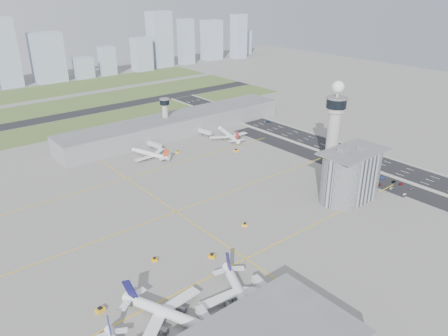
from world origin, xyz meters
TOP-DOWN VIEW (x-y plane):
  - ground at (0.00, 0.00)m, footprint 1000.00×1000.00m
  - grass_strip_0 at (-20.00, 225.00)m, footprint 480.00×50.00m
  - grass_strip_1 at (-20.00, 300.00)m, footprint 480.00×60.00m
  - grass_strip_2 at (-20.00, 380.00)m, footprint 480.00×70.00m
  - runway at (-20.00, 262.00)m, footprint 480.00×22.00m
  - highway at (115.00, 0.00)m, footprint 28.00×500.00m
  - barrier_left at (101.00, 0.00)m, footprint 0.60×500.00m
  - barrier_right at (129.00, 0.00)m, footprint 0.60×500.00m
  - landside_road at (90.00, -10.00)m, footprint 18.00×260.00m
  - parking_lot at (88.00, -22.00)m, footprint 20.00×44.00m
  - taxiway_line_h_0 at (-40.00, -30.00)m, footprint 260.00×0.60m
  - taxiway_line_h_1 at (-40.00, 30.00)m, footprint 260.00×0.60m
  - taxiway_line_h_2 at (-40.00, 90.00)m, footprint 260.00×0.60m
  - taxiway_line_v at (-40.00, 30.00)m, footprint 0.60×260.00m
  - control_tower at (72.00, 8.00)m, footprint 14.00×14.00m
  - secondary_tower at (30.00, 150.00)m, footprint 8.60×8.60m
  - admin_building at (51.99, -22.00)m, footprint 42.00×24.00m
  - terminal_pier at (40.00, 148.00)m, footprint 210.00×32.00m
  - airplane_near_b at (-90.63, -42.41)m, footprint 52.11×55.65m
  - airplane_near_c at (-62.28, -51.97)m, footprint 49.90×53.30m
  - airplane_far_a at (-8.02, 113.02)m, footprint 40.39×43.86m
  - airplane_far_b at (65.51, 108.85)m, footprint 44.18×48.25m
  - jet_bridge_near_1 at (-83.00, -61.00)m, footprint 5.39×14.31m
  - jet_bridge_near_2 at (-53.00, -61.00)m, footprint 5.39×14.31m
  - jet_bridge_far_0 at (2.00, 132.00)m, footprint 5.39×14.31m
  - jet_bridge_far_1 at (52.00, 132.00)m, footprint 5.39×14.31m
  - tug_0 at (-109.61, -19.63)m, footprint 4.06×3.14m
  - tug_1 at (-51.73, -18.64)m, footprint 3.80×4.11m
  - tug_2 at (-74.48, -3.42)m, footprint 3.52×3.34m
  - tug_3 at (-19.85, -6.97)m, footprint 3.72×3.84m
  - tug_4 at (13.55, 107.86)m, footprint 3.53×3.35m
  - tug_5 at (49.89, 80.80)m, footprint 3.82×2.80m
  - car_lot_0 at (82.04, -42.32)m, footprint 3.39×1.48m
  - car_lot_1 at (83.42, -32.50)m, footprint 3.59×1.55m
  - car_lot_2 at (82.00, -24.08)m, footprint 4.43×2.27m
  - car_lot_3 at (83.48, -18.22)m, footprint 4.37×1.84m
  - car_lot_4 at (82.50, -11.53)m, footprint 3.51×1.43m
  - car_lot_5 at (81.92, -6.54)m, footprint 4.11×1.78m
  - car_lot_6 at (92.92, -40.99)m, footprint 4.74×2.56m
  - car_lot_7 at (94.11, -32.95)m, footprint 3.83×1.69m
  - car_lot_8 at (93.72, -27.96)m, footprint 3.74×1.54m
  - car_lot_9 at (93.14, -20.30)m, footprint 4.10×1.96m
  - car_lot_10 at (93.69, -13.11)m, footprint 4.50×2.59m
  - car_lot_11 at (92.86, -2.87)m, footprint 4.54×2.33m
  - car_hw_1 at (115.44, 41.65)m, footprint 1.54×3.72m
  - car_hw_2 at (122.89, 118.80)m, footprint 2.51×4.83m
  - car_hw_4 at (108.19, 181.44)m, footprint 1.92×4.00m
  - skyline_bldg_8 at (-19.42, 431.56)m, footprint 26.33×21.06m
  - skyline_bldg_9 at (30.27, 432.32)m, footprint 36.96×29.57m
  - skyline_bldg_10 at (73.27, 423.68)m, footprint 23.01×18.41m
  - skyline_bldg_11 at (108.28, 423.34)m, footprint 20.22×16.18m
  - skyline_bldg_12 at (162.17, 421.29)m, footprint 26.14×20.92m
  - skyline_bldg_13 at (201.27, 433.27)m, footprint 32.26×25.81m
  - skyline_bldg_14 at (244.74, 426.38)m, footprint 21.59×17.28m
  - skyline_bldg_15 at (302.83, 435.54)m, footprint 30.25×24.20m
  - skyline_bldg_16 at (345.49, 415.96)m, footprint 23.04×18.43m
  - skyline_bldg_17 at (382.05, 443.29)m, footprint 22.64×18.11m

SIDE VIEW (x-z plane):
  - ground at x=0.00m, z-range 0.00..0.00m
  - taxiway_line_h_0 at x=-40.00m, z-range 0.00..0.01m
  - taxiway_line_h_1 at x=-40.00m, z-range 0.00..0.01m
  - taxiway_line_h_2 at x=-40.00m, z-range 0.00..0.01m
  - taxiway_line_v at x=-40.00m, z-range 0.00..0.01m
  - grass_strip_0 at x=-20.00m, z-range 0.00..0.08m
  - grass_strip_1 at x=-20.00m, z-range 0.00..0.08m
  - grass_strip_2 at x=-20.00m, z-range 0.00..0.08m
  - landside_road at x=90.00m, z-range 0.00..0.08m
  - highway at x=115.00m, z-range 0.00..0.10m
  - parking_lot at x=88.00m, z-range 0.00..0.10m
  - runway at x=-20.00m, z-range 0.01..0.11m
  - car_lot_7 at x=94.11m, z-range 0.00..1.09m
  - car_lot_0 at x=82.04m, z-range 0.00..1.14m
  - car_lot_1 at x=83.42m, z-range 0.00..1.15m
  - car_lot_10 at x=93.69m, z-range 0.00..1.18m
  - car_lot_4 at x=82.50m, z-range 0.00..1.19m
  - car_hw_1 at x=115.44m, z-range 0.00..1.20m
  - car_lot_2 at x=82.00m, z-range 0.00..1.20m
  - barrier_left at x=101.00m, z-range 0.00..1.20m
  - barrier_right at x=129.00m, z-range 0.00..1.20m
  - car_lot_3 at x=83.48m, z-range 0.00..1.26m
  - car_lot_11 at x=92.86m, z-range 0.00..1.26m
  - car_lot_6 at x=92.92m, z-range 0.00..1.27m
  - car_lot_8 at x=93.72m, z-range 0.00..1.27m
  - car_lot_9 at x=93.14m, z-range 0.00..1.30m
  - car_hw_2 at x=122.89m, z-range 0.00..1.30m
  - car_lot_5 at x=81.92m, z-range 0.00..1.31m
  - car_hw_4 at x=108.19m, z-range 0.00..1.32m
  - tug_2 at x=-74.48m, z-range 0.00..1.69m
  - tug_4 at x=13.55m, z-range 0.00..1.69m
  - tug_3 at x=-19.85m, z-range 0.00..1.85m
  - tug_1 at x=-51.73m, z-range 0.00..1.97m
  - tug_5 at x=49.89m, z-range 0.00..2.10m
  - tug_0 at x=-109.61m, z-range 0.00..2.13m
  - jet_bridge_near_1 at x=-83.00m, z-range 0.00..5.70m
  - jet_bridge_near_2 at x=-53.00m, z-range 0.00..5.70m
  - jet_bridge_far_0 at x=2.00m, z-range 0.00..5.70m
  - jet_bridge_far_1 at x=52.00m, z-range 0.00..5.70m
  - airplane_far_a at x=-8.02m, z-range 0.00..10.12m
  - airplane_far_b at x=65.51m, z-range 0.00..11.25m
  - airplane_near_c at x=-62.28m, z-range 0.00..11.92m
  - airplane_near_b at x=-90.63m, z-range 0.00..12.44m
  - terminal_pier at x=40.00m, z-range 0.00..15.80m
  - skyline_bldg_10 at x=73.27m, z-range 0.00..27.75m
  - admin_building at x=51.99m, z-range -1.45..32.05m
  - secondary_tower at x=30.00m, z-range 2.85..34.75m
  - skyline_bldg_11 at x=108.28m, z-range 0.00..38.97m
  - skyline_bldg_17 at x=382.05m, z-range 0.00..41.06m
  - skyline_bldg_12 at x=162.17m, z-range 0.00..46.89m
  - skyline_bldg_9 at x=30.27m, z-range 0.00..62.11m
  - skyline_bldg_15 at x=302.83m, z-range 0.00..63.40m
  - skyline_bldg_14 at x=244.74m, z-range 0.00..68.75m
  - control_tower at x=72.00m, z-range 2.79..67.29m
  - skyline_bldg_16 at x=345.49m, z-range 0.00..71.56m
  - skyline_bldg_13 at x=201.27m, z-range 0.00..81.20m
  - skyline_bldg_8 at x=-19.42m, z-range 0.00..83.39m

